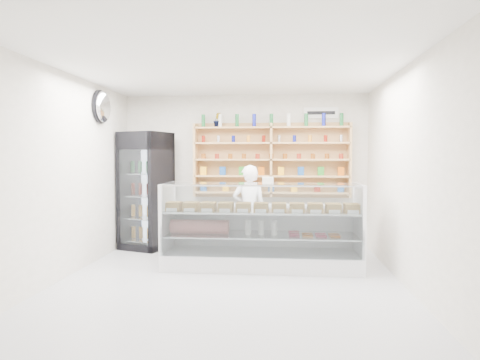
# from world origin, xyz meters

# --- Properties ---
(room) EXTENTS (5.00, 5.00, 5.00)m
(room) POSITION_xyz_m (0.00, 0.00, 1.40)
(room) COLOR #AAABAF
(room) RESTS_ON ground
(display_counter) EXTENTS (2.89, 0.86, 1.26)m
(display_counter) POSITION_xyz_m (0.39, 0.84, 0.35)
(display_counter) COLOR white
(display_counter) RESTS_ON floor
(shop_worker) EXTENTS (0.58, 0.40, 1.51)m
(shop_worker) POSITION_xyz_m (0.15, 1.64, 0.76)
(shop_worker) COLOR white
(shop_worker) RESTS_ON floor
(drinks_cooler) EXTENTS (0.95, 0.93, 2.09)m
(drinks_cooler) POSITION_xyz_m (-1.74, 2.01, 1.05)
(drinks_cooler) COLOR black
(drinks_cooler) RESTS_ON floor
(wall_shelving) EXTENTS (2.84, 0.28, 1.33)m
(wall_shelving) POSITION_xyz_m (0.50, 2.34, 1.59)
(wall_shelving) COLOR tan
(wall_shelving) RESTS_ON back_wall
(potted_plant) EXTENTS (0.16, 0.14, 0.26)m
(potted_plant) POSITION_xyz_m (-0.49, 2.34, 2.33)
(potted_plant) COLOR #1E6626
(potted_plant) RESTS_ON wall_shelving
(security_mirror) EXTENTS (0.15, 0.50, 0.50)m
(security_mirror) POSITION_xyz_m (-2.17, 1.20, 2.45)
(security_mirror) COLOR silver
(security_mirror) RESTS_ON left_wall
(wall_sign) EXTENTS (0.62, 0.03, 0.20)m
(wall_sign) POSITION_xyz_m (1.40, 2.47, 2.45)
(wall_sign) COLOR white
(wall_sign) RESTS_ON back_wall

